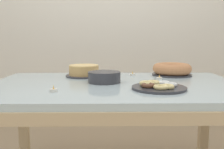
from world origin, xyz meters
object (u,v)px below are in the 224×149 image
(tealight_right_edge, at_px, (54,90))
(tealight_near_front, at_px, (159,78))
(plate_stack, at_px, (104,77))
(tealight_left_edge, at_px, (133,74))
(cake_chocolate_round, at_px, (84,71))
(cake_golden_bundt, at_px, (172,69))
(pastry_platter, at_px, (158,86))

(tealight_right_edge, relative_size, tealight_near_front, 1.00)
(plate_stack, xyz_separation_m, tealight_right_edge, (-0.26, -0.30, -0.02))
(plate_stack, relative_size, tealight_left_edge, 5.25)
(cake_chocolate_round, distance_m, plate_stack, 0.31)
(cake_chocolate_round, xyz_separation_m, tealight_right_edge, (-0.11, -0.56, -0.03))
(cake_golden_bundt, height_order, tealight_left_edge, cake_golden_bundt)
(cake_chocolate_round, distance_m, tealight_left_edge, 0.37)
(pastry_platter, bearing_deg, plate_stack, 143.77)
(tealight_right_edge, bearing_deg, cake_golden_bundt, 37.79)
(cake_chocolate_round, xyz_separation_m, tealight_near_front, (0.54, -0.15, -0.03))
(plate_stack, distance_m, tealight_left_edge, 0.37)
(tealight_right_edge, bearing_deg, cake_chocolate_round, 79.25)
(plate_stack, height_order, tealight_right_edge, plate_stack)
(pastry_platter, height_order, tealight_near_front, pastry_platter)
(cake_golden_bundt, relative_size, plate_stack, 1.43)
(pastry_platter, height_order, tealight_right_edge, pastry_platter)
(cake_chocolate_round, relative_size, tealight_near_front, 6.81)
(tealight_left_edge, height_order, tealight_near_front, same)
(cake_golden_bundt, xyz_separation_m, pastry_platter, (-0.21, -0.53, -0.03))
(pastry_platter, relative_size, plate_stack, 1.46)
(pastry_platter, relative_size, tealight_near_front, 7.64)
(pastry_platter, xyz_separation_m, plate_stack, (-0.31, 0.22, 0.02))
(cake_chocolate_round, height_order, tealight_near_front, cake_chocolate_round)
(tealight_left_edge, bearing_deg, pastry_platter, -79.97)
(tealight_left_edge, bearing_deg, plate_stack, -125.05)
(cake_golden_bundt, relative_size, tealight_right_edge, 7.53)
(cake_golden_bundt, height_order, tealight_near_front, cake_golden_bundt)
(tealight_left_edge, height_order, tealight_right_edge, same)
(pastry_platter, bearing_deg, tealight_left_edge, 100.03)
(pastry_platter, distance_m, tealight_left_edge, 0.53)
(cake_chocolate_round, xyz_separation_m, tealight_left_edge, (0.37, 0.04, -0.03))
(tealight_near_front, bearing_deg, plate_stack, -162.85)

